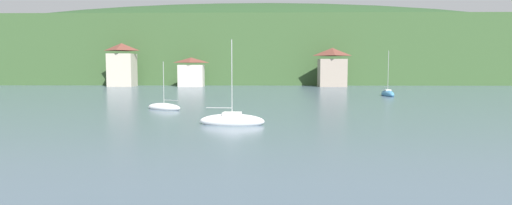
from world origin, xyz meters
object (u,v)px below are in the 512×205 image
Objects in this scene: sailboat_far_1 at (164,107)px; sailboat_far_4 at (388,94)px; shore_building_westcentral at (191,73)px; shore_building_west at (122,66)px; shore_building_central at (332,68)px; sailboat_mid_0 at (232,121)px.

sailboat_far_4 reaches higher than sailboat_far_1.
shore_building_westcentral is at bearing -131.12° from sailboat_far_4.
shore_building_west is 48.64m from shore_building_central.
sailboat_far_4 is at bearing -112.55° from sailboat_far_1.
shore_building_west is at bearing -179.84° from shore_building_central.
shore_building_west is 1.50× the size of shore_building_westcentral.
shore_building_westcentral reaches higher than sailboat_far_1.
shore_building_west is 72.25m from sailboat_mid_0.
sailboat_far_1 is 0.71× the size of sailboat_far_4.
shore_building_westcentral is 66.22m from sailboat_mid_0.
shore_building_westcentral is 32.46m from shore_building_central.
sailboat_mid_0 is at bearing 155.86° from sailboat_far_1.
sailboat_mid_0 is 13.78m from sailboat_far_1.
shore_building_west is at bearing -121.49° from sailboat_far_4.
shore_building_west is 1.50× the size of sailboat_mid_0.
sailboat_far_4 reaches higher than shore_building_westcentral.
sailboat_far_1 is at bearing 129.85° from sailboat_mid_0.
sailboat_mid_0 is (30.54, -65.32, -4.56)m from shore_building_west.
shore_building_central is (48.64, 0.13, -0.54)m from shore_building_west.
sailboat_far_4 is at bearing -84.37° from shore_building_central.
shore_building_westcentral is 0.75× the size of shore_building_central.
shore_building_central reaches higher than sailboat_far_4.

